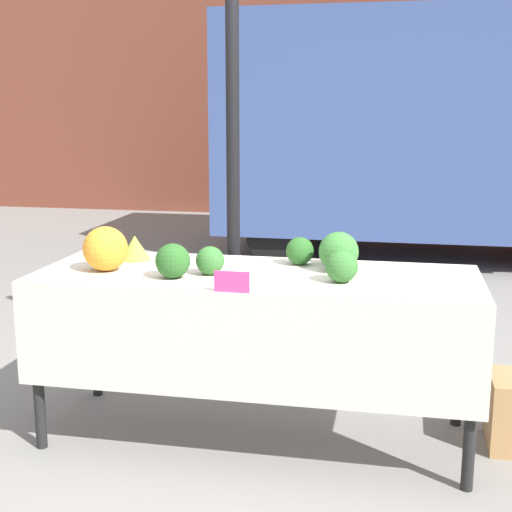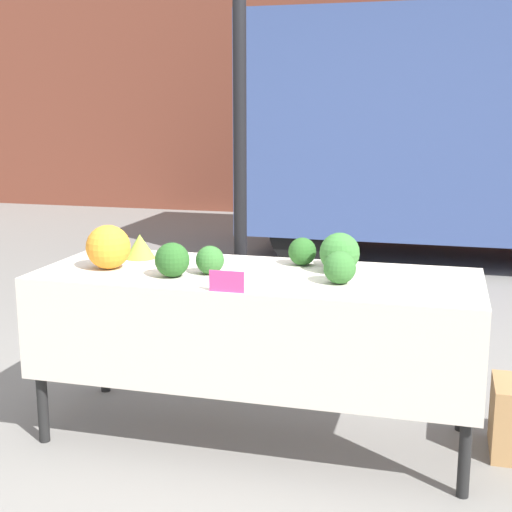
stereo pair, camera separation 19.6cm
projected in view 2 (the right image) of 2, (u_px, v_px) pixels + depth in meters
name	position (u px, v px, depth m)	size (l,w,h in m)	color
ground_plane	(256.00, 435.00, 3.41)	(40.00, 40.00, 0.00)	gray
building_facade	(394.00, 24.00, 9.91)	(16.00, 0.60, 5.36)	brown
tent_pole	(240.00, 145.00, 3.72)	(0.07, 0.07, 2.69)	black
parked_truck	(444.00, 133.00, 7.27)	(4.27, 1.89, 2.46)	#384C84
market_table	(252.00, 298.00, 3.21)	(2.01, 0.75, 0.80)	beige
orange_cauliflower	(108.00, 247.00, 3.32)	(0.21, 0.21, 0.21)	orange
romanesco_head	(140.00, 246.00, 3.56)	(0.15, 0.15, 0.12)	#93B238
broccoli_head_0	(340.00, 253.00, 3.24)	(0.18, 0.18, 0.18)	#387533
broccoli_head_1	(340.00, 268.00, 3.04)	(0.14, 0.14, 0.14)	#336B2D
broccoli_head_2	(335.00, 254.00, 3.40)	(0.11, 0.11, 0.11)	#23511E
broccoli_head_3	(172.00, 260.00, 3.16)	(0.16, 0.16, 0.16)	#285B23
broccoli_head_4	(210.00, 260.00, 3.22)	(0.13, 0.13, 0.13)	#336B2D
broccoli_head_5	(302.00, 251.00, 3.40)	(0.13, 0.13, 0.13)	#285B23
price_sign	(227.00, 282.00, 2.91)	(0.15, 0.01, 0.09)	#E53D84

